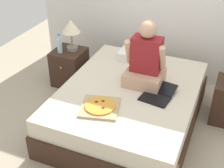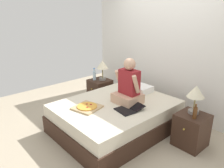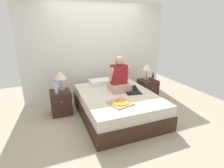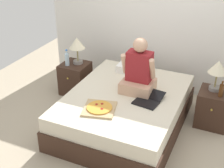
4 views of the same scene
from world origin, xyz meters
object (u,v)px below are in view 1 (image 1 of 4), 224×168
bed (129,106)px  nightstand_left (70,67)px  water_bottle (60,45)px  person_seated (146,62)px  laptop (157,95)px  pizza_box (100,107)px  lamp_on_left_nightstand (71,28)px

bed → nightstand_left: nightstand_left is taller
bed → nightstand_left: (-1.14, 0.56, 0.01)m
water_bottle → person_seated: person_seated is taller
nightstand_left → bed: bearing=-26.0°
bed → person_seated: bearing=56.6°
water_bottle → laptop: water_bottle is taller
nightstand_left → pizza_box: bearing=-46.9°
lamp_on_left_nightstand → water_bottle: 0.28m
pizza_box → nightstand_left: bearing=133.1°
person_seated → pizza_box: size_ratio=1.61×
lamp_on_left_nightstand → laptop: size_ratio=0.99×
person_seated → nightstand_left: bearing=163.4°
water_bottle → pizza_box: (1.06, -0.96, -0.11)m
pizza_box → laptop: bearing=41.9°
nightstand_left → water_bottle: water_bottle is taller
water_bottle → person_seated: bearing=-12.0°
person_seated → lamp_on_left_nightstand: bearing=160.8°
bed → pizza_box: (-0.16, -0.50, 0.28)m
nightstand_left → person_seated: person_seated is taller
water_bottle → lamp_on_left_nightstand: bearing=49.4°
laptop → bed: bearing=172.4°
bed → laptop: laptop is taller
bed → pizza_box: size_ratio=4.16×
bed → pizza_box: 0.59m
laptop → nightstand_left: bearing=157.9°
lamp_on_left_nightstand → laptop: bearing=-24.3°
bed → water_bottle: 1.36m
bed → laptop: size_ratio=4.44×
person_seated → pizza_box: bearing=-112.2°
nightstand_left → person_seated: (1.26, -0.38, 0.54)m
bed → lamp_on_left_nightstand: size_ratio=4.49×
person_seated → laptop: (0.23, -0.23, -0.27)m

